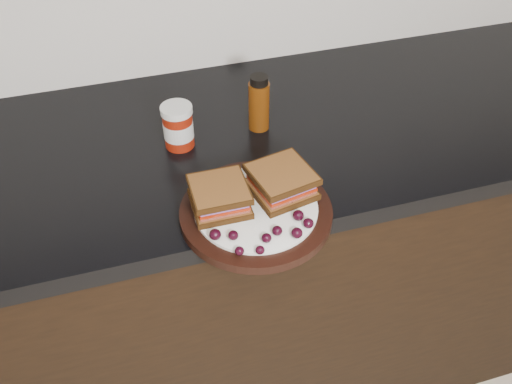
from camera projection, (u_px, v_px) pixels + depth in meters
base_cabinets at (183, 288)px, 1.52m from camera, size 3.96×0.58×0.86m
countertop at (165, 155)px, 1.22m from camera, size 3.98×0.60×0.04m
plate at (256, 213)px, 1.04m from camera, size 0.28×0.28×0.02m
sandwich_left at (220, 196)px, 1.02m from camera, size 0.10×0.10×0.05m
sandwich_right at (282, 182)px, 1.05m from camera, size 0.13×0.13×0.05m
grape_0 at (215, 234)px, 0.97m from camera, size 0.02×0.02×0.02m
grape_1 at (233, 235)px, 0.97m from camera, size 0.02×0.02×0.02m
grape_2 at (239, 251)px, 0.94m from camera, size 0.02×0.02×0.02m
grape_3 at (260, 250)px, 0.95m from camera, size 0.02×0.02×0.01m
grape_4 at (266, 238)px, 0.97m from camera, size 0.02×0.02×0.02m
grape_5 at (277, 231)px, 0.98m from camera, size 0.02×0.02×0.02m
grape_6 at (297, 233)px, 0.97m from camera, size 0.02×0.02×0.02m
grape_7 at (308, 223)px, 0.99m from camera, size 0.02×0.02×0.02m
grape_8 at (298, 215)px, 1.00m from camera, size 0.02×0.02×0.02m
grape_9 at (289, 201)px, 1.03m from camera, size 0.02×0.02×0.02m
grape_10 at (298, 191)px, 1.05m from camera, size 0.02×0.02×0.02m
grape_11 at (287, 190)px, 1.06m from camera, size 0.02×0.02×0.02m
grape_12 at (272, 183)px, 1.07m from camera, size 0.02×0.02×0.01m
grape_13 at (211, 195)px, 1.05m from camera, size 0.02×0.02×0.02m
grape_14 at (208, 208)px, 1.02m from camera, size 0.02×0.02×0.02m
grape_15 at (222, 215)px, 1.01m from camera, size 0.02×0.02×0.02m
grape_16 at (215, 194)px, 1.05m from camera, size 0.02×0.02×0.02m
grape_17 at (216, 200)px, 1.03m from camera, size 0.02×0.02×0.02m
grape_18 at (202, 213)px, 1.01m from camera, size 0.02×0.02×0.02m
condiment_jar at (178, 126)px, 1.18m from camera, size 0.08×0.08×0.10m
oil_bottle at (259, 103)px, 1.22m from camera, size 0.05×0.05×0.13m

